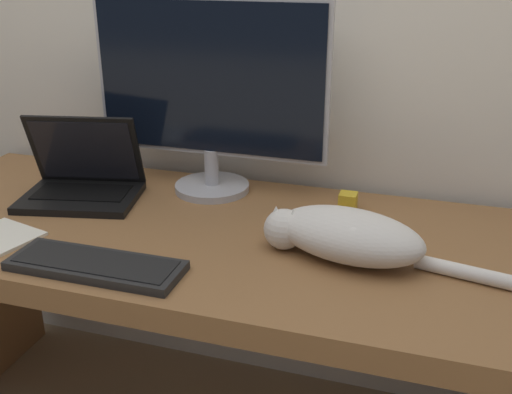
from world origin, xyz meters
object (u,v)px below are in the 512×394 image
monitor (210,92)px  external_keyboard (96,265)px  cat (345,234)px  laptop (82,182)px

monitor → external_keyboard: (-0.07, -0.51, -0.28)m
monitor → cat: 0.57m
laptop → external_keyboard: (0.25, -0.35, -0.04)m
monitor → laptop: size_ratio=1.88×
laptop → external_keyboard: 0.43m
cat → laptop: bearing=-179.0°
monitor → laptop: 0.43m
laptop → monitor: bearing=14.4°
monitor → external_keyboard: size_ratio=1.71×
monitor → laptop: bearing=-153.3°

